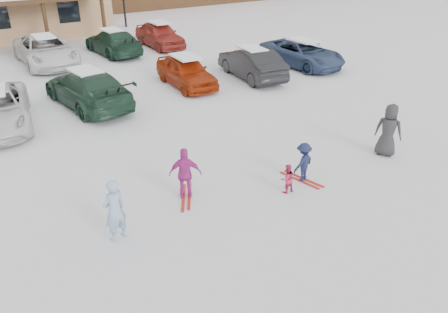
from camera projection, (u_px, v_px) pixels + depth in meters
ground at (235, 207)px, 11.70m from camera, size 160.00×160.00×0.00m
adult_skier at (114, 211)px, 10.13m from camera, size 0.67×0.54×1.61m
toddler_red at (287, 179)px, 12.17m from camera, size 0.45×0.36×0.87m
child_navy at (303, 162)px, 12.68m from camera, size 0.86×0.61×1.20m
skis_child_navy at (302, 180)px, 12.95m from camera, size 0.52×1.41×0.03m
child_magenta at (185, 174)px, 11.77m from camera, size 0.95×0.76×1.50m
skis_child_magenta at (186, 197)px, 12.11m from camera, size 0.87×1.31×0.03m
bystander_dark at (389, 130)px, 14.04m from camera, size 0.89×1.02×1.75m
parked_car_3 at (88, 88)px, 18.11m from camera, size 2.81×5.50×1.53m
parked_car_4 at (186, 71)px, 20.54m from camera, size 1.83×4.21×1.41m
parked_car_5 at (251, 63)px, 21.64m from camera, size 2.07×4.70×1.50m
parked_car_6 at (302, 53)px, 23.64m from camera, size 2.74×5.19×1.39m
parked_car_10 at (46, 50)px, 23.80m from camera, size 2.65×5.65×1.56m
parked_car_11 at (113, 42)px, 25.91m from camera, size 2.39×5.08×1.43m
parked_car_12 at (160, 35)px, 27.51m from camera, size 1.85×4.50×1.53m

